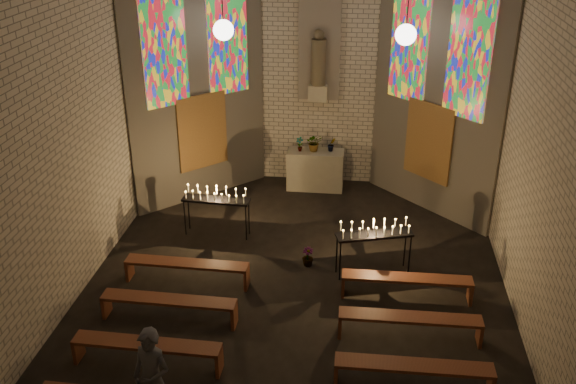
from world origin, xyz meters
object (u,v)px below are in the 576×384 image
object	(u,v)px
votive_stand_left	(216,197)
votive_stand_right	(375,231)
altar	(315,170)
visitor	(152,379)
aisle_flower_pot	(308,257)

from	to	relation	value
votive_stand_left	votive_stand_right	xyz separation A→B (m)	(3.39, -1.15, 0.02)
altar	votive_stand_right	world-z (taller)	votive_stand_right
votive_stand_right	visitor	world-z (taller)	visitor
aisle_flower_pot	visitor	xyz separation A→B (m)	(-1.74, -4.46, 0.60)
votive_stand_left	votive_stand_right	distance (m)	3.58
altar	votive_stand_left	xyz separation A→B (m)	(-1.93, -2.66, 0.42)
altar	votive_stand_right	xyz separation A→B (m)	(1.46, -3.81, 0.44)
votive_stand_right	visitor	bearing A→B (deg)	-141.82
votive_stand_right	votive_stand_left	bearing A→B (deg)	144.45
aisle_flower_pot	visitor	bearing A→B (deg)	-111.36
votive_stand_right	visitor	size ratio (longest dim) A/B	0.96
votive_stand_left	visitor	size ratio (longest dim) A/B	0.93
visitor	altar	bearing A→B (deg)	94.60
votive_stand_left	votive_stand_right	world-z (taller)	votive_stand_right
altar	aisle_flower_pot	bearing A→B (deg)	-87.50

